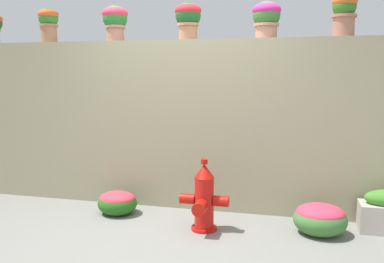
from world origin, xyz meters
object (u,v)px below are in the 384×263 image
(flower_bush_left, at_px, (117,202))
(flower_bush_right, at_px, (320,218))
(potted_plant_4, at_px, (266,17))
(potted_plant_1, at_px, (48,22))
(fire_hydrant, at_px, (204,199))
(potted_plant_5, at_px, (344,12))
(potted_plant_3, at_px, (188,17))
(potted_plant_2, at_px, (115,19))

(flower_bush_left, xyz_separation_m, flower_bush_right, (2.23, -0.08, 0.03))
(potted_plant_4, height_order, flower_bush_left, potted_plant_4)
(potted_plant_1, xyz_separation_m, flower_bush_left, (1.12, -0.52, -2.11))
(fire_hydrant, bearing_deg, potted_plant_5, 29.26)
(potted_plant_1, distance_m, potted_plant_3, 1.83)
(potted_plant_2, height_order, flower_bush_right, potted_plant_2)
(flower_bush_right, bearing_deg, potted_plant_3, 159.60)
(potted_plant_5, bearing_deg, flower_bush_right, -108.34)
(fire_hydrant, height_order, flower_bush_left, fire_hydrant)
(potted_plant_4, bearing_deg, flower_bush_left, -161.20)
(potted_plant_4, relative_size, fire_hydrant, 0.55)
(potted_plant_2, distance_m, fire_hydrant, 2.42)
(potted_plant_2, height_order, potted_plant_4, potted_plant_2)
(potted_plant_3, relative_size, potted_plant_5, 0.97)
(potted_plant_3, xyz_separation_m, potted_plant_5, (1.70, 0.01, -0.00))
(potted_plant_5, height_order, flower_bush_right, potted_plant_5)
(potted_plant_4, distance_m, flower_bush_right, 2.24)
(potted_plant_2, height_order, potted_plant_5, potted_plant_5)
(potted_plant_4, xyz_separation_m, fire_hydrant, (-0.53, -0.81, -1.90))
(potted_plant_4, bearing_deg, potted_plant_2, -178.14)
(potted_plant_1, bearing_deg, fire_hydrant, -19.59)
(potted_plant_2, bearing_deg, potted_plant_4, 1.86)
(potted_plant_3, height_order, fire_hydrant, potted_plant_3)
(potted_plant_2, bearing_deg, flower_bush_left, -68.52)
(potted_plant_5, xyz_separation_m, flower_bush_left, (-2.42, -0.49, -2.11))
(fire_hydrant, distance_m, flower_bush_left, 1.12)
(potted_plant_2, distance_m, potted_plant_3, 0.91)
(potted_plant_2, xyz_separation_m, potted_plant_3, (0.91, -0.00, 0.00))
(potted_plant_2, bearing_deg, potted_plant_1, 177.97)
(flower_bush_left, bearing_deg, potted_plant_2, 111.48)
(potted_plant_1, relative_size, flower_bush_right, 0.82)
(potted_plant_5, relative_size, fire_hydrant, 0.59)
(potted_plant_1, relative_size, fire_hydrant, 0.58)
(potted_plant_2, xyz_separation_m, fire_hydrant, (1.27, -0.75, -1.92))
(potted_plant_2, relative_size, potted_plant_4, 1.03)
(fire_hydrant, xyz_separation_m, flower_bush_left, (-1.07, 0.26, -0.19))
(fire_hydrant, bearing_deg, potted_plant_2, 149.46)
(potted_plant_4, relative_size, flower_bush_left, 0.90)
(potted_plant_2, xyz_separation_m, flower_bush_right, (2.42, -0.56, -2.08))
(potted_plant_4, bearing_deg, flower_bush_right, -44.92)
(potted_plant_3, distance_m, potted_plant_4, 0.89)
(potted_plant_3, bearing_deg, flower_bush_left, -145.85)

